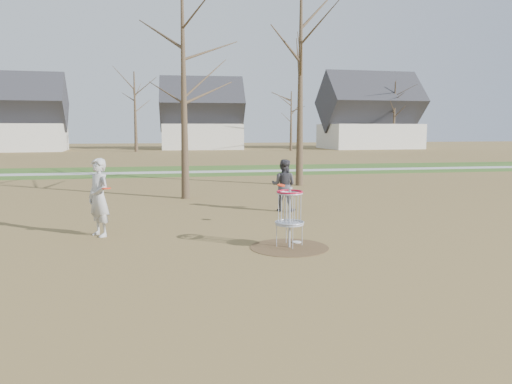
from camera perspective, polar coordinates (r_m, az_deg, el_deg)
ground at (r=11.47m, az=3.83°, el=-6.35°), size 160.00×160.00×0.00m
green_band at (r=32.03m, az=-5.38°, el=2.47°), size 160.00×8.00×0.01m
footpath at (r=31.04m, az=-5.22°, el=2.33°), size 160.00×1.50×0.01m
dirt_circle at (r=11.47m, az=3.83°, el=-6.32°), size 1.80×1.80×0.01m
player_standing at (r=13.06m, az=-17.52°, el=-0.60°), size 0.81×0.85×1.97m
player_throwing at (r=16.31m, az=3.18°, el=0.78°), size 1.03×0.95×1.70m
disc_grounded at (r=11.93m, az=4.68°, el=-5.72°), size 0.22×0.22×0.02m
discs_in_play at (r=13.04m, az=-6.08°, el=0.62°), size 4.77×0.93×0.14m
disc_golf_basket at (r=11.29m, az=3.86°, el=-1.84°), size 0.64×0.64×1.35m
bare_trees at (r=46.88m, az=-4.85°, el=10.54°), size 52.62×44.98×9.00m
houses_row at (r=63.76m, az=-3.99°, el=8.06°), size 56.51×10.01×7.26m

